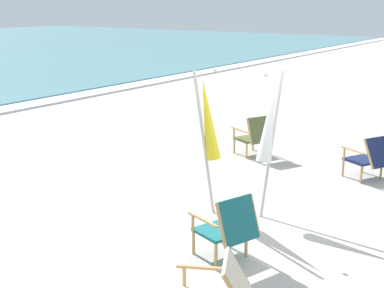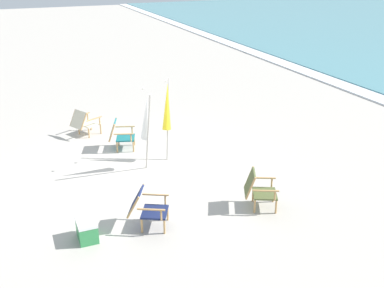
# 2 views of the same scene
# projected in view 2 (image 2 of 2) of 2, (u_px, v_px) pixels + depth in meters

# --- Properties ---
(ground_plane) EXTENTS (80.00, 80.00, 0.00)m
(ground_plane) POSITION_uv_depth(u_px,v_px,m) (140.00, 170.00, 11.02)
(ground_plane) COLOR #B2AAA0
(beach_chair_far_center) EXTENTS (0.80, 0.85, 0.82)m
(beach_chair_far_center) POSITION_uv_depth(u_px,v_px,m) (258.00, 189.00, 9.24)
(beach_chair_far_center) COLOR #515B33
(beach_chair_far_center) RESTS_ON ground
(beach_chair_back_right) EXTENTS (0.76, 0.82, 0.82)m
(beach_chair_back_right) POSITION_uv_depth(u_px,v_px,m) (120.00, 134.00, 12.08)
(beach_chair_back_right) COLOR #196066
(beach_chair_back_right) RESTS_ON ground
(beach_chair_front_right) EXTENTS (0.85, 0.93, 0.78)m
(beach_chair_front_right) POSITION_uv_depth(u_px,v_px,m) (84.00, 122.00, 12.99)
(beach_chair_front_right) COLOR beige
(beach_chair_front_right) RESTS_ON ground
(beach_chair_mid_center) EXTENTS (0.85, 0.92, 0.79)m
(beach_chair_mid_center) POSITION_uv_depth(u_px,v_px,m) (146.00, 207.00, 8.59)
(beach_chair_mid_center) COLOR #19234C
(beach_chair_mid_center) RESTS_ON ground
(umbrella_furled_white) EXTENTS (0.63, 0.23, 2.07)m
(umbrella_furled_white) POSITION_uv_depth(u_px,v_px,m) (146.00, 119.00, 10.48)
(umbrella_furled_white) COLOR #B7B2A8
(umbrella_furled_white) RESTS_ON ground
(umbrella_furled_yellow) EXTENTS (0.44, 0.40, 2.11)m
(umbrella_furled_yellow) POSITION_uv_depth(u_px,v_px,m) (167.00, 108.00, 11.15)
(umbrella_furled_yellow) COLOR #B7B2A8
(umbrella_furled_yellow) RESTS_ON ground
(cooler_box) EXTENTS (0.49, 0.35, 0.40)m
(cooler_box) POSITION_uv_depth(u_px,v_px,m) (87.00, 230.00, 8.27)
(cooler_box) COLOR #338C4C
(cooler_box) RESTS_ON ground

